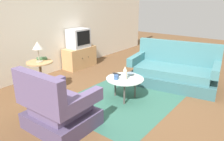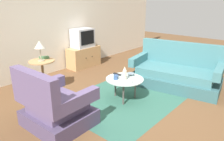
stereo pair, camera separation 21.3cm
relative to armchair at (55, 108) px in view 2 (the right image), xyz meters
name	(u,v)px [view 2 (the right image)]	position (x,y,z in m)	size (l,w,h in m)	color
ground_plane	(125,102)	(1.33, -0.30, -0.31)	(16.00, 16.00, 0.00)	brown
back_wall	(43,20)	(1.33, 2.26, 1.04)	(9.00, 0.12, 2.70)	beige
area_rug	(124,99)	(1.42, -0.22, -0.31)	(2.34, 1.84, 0.00)	#2D5B4C
armchair	(55,108)	(0.00, 0.00, 0.00)	(0.88, 0.98, 0.95)	#4B3E5C
couch	(176,73)	(2.71, -0.65, -0.02)	(1.23, 1.98, 0.94)	#325C60
coffee_table	(125,81)	(1.42, -0.22, 0.07)	(0.72, 0.72, 0.43)	#B2C6C1
side_table	(42,69)	(0.63, 1.32, 0.16)	(0.52, 0.52, 0.66)	tan
tv_stand	(84,57)	(2.31, 1.95, -0.03)	(0.94, 0.45, 0.57)	tan
television	(83,38)	(2.31, 1.96, 0.51)	(0.58, 0.42, 0.52)	#B7B7BC
table_lamp	(40,45)	(0.61, 1.30, 0.67)	(0.21, 0.21, 0.41)	#9E937A
vase	(125,73)	(1.37, -0.25, 0.24)	(0.08, 0.08, 0.26)	beige
mug	(116,77)	(1.28, -0.12, 0.16)	(0.13, 0.08, 0.09)	#335184
bowl	(131,74)	(1.63, -0.20, 0.14)	(0.15, 0.15, 0.05)	slate
tv_remote_dark	(117,74)	(1.50, 0.03, 0.12)	(0.05, 0.18, 0.02)	black
tv_remote_silver	(131,82)	(1.34, -0.43, 0.12)	(0.17, 0.12, 0.02)	#B2B2B7
book	(44,58)	(0.76, 1.43, 0.36)	(0.23, 0.20, 0.04)	#3D663D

